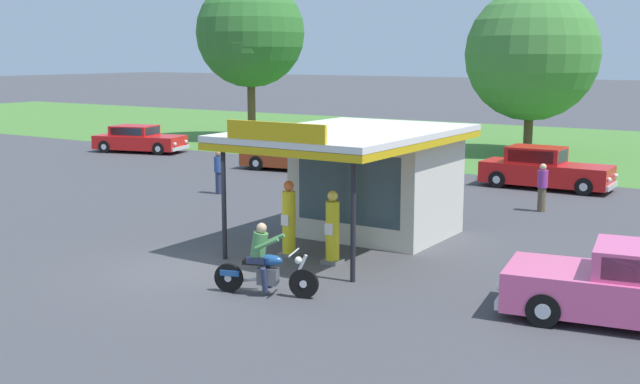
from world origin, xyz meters
name	(u,v)px	position (x,y,z in m)	size (l,w,h in m)	color
ground_plane	(186,270)	(0.00, 0.00, 0.00)	(300.00, 300.00, 0.00)	#424247
grass_verge_strip	(554,147)	(0.00, 30.00, 0.00)	(120.00, 24.00, 0.01)	#477A33
service_station_kiosk	(371,173)	(1.98, 5.50, 1.81)	(4.63, 6.82, 3.57)	beige
gas_pump_nearside	(289,222)	(1.33, 2.40, 0.90)	(0.44, 0.44, 1.96)	slate
gas_pump_offside	(333,231)	(2.63, 2.40, 0.83)	(0.44, 0.44, 1.83)	slate
motorcycle_with_rider	(264,265)	(2.74, -0.56, 0.65)	(2.26, 0.93, 1.58)	black
parked_car_second_row_spare	(303,154)	(-6.78, 15.11, 0.72)	(5.74, 2.71, 1.56)	#993819
parked_car_back_row_right	(139,140)	(-17.76, 15.94, 0.65)	(5.13, 3.08, 1.39)	red
parked_car_back_row_centre_left	(544,170)	(3.64, 16.18, 0.72)	(5.06, 1.92, 1.59)	red
bystander_strolling_foreground	(440,179)	(1.52, 11.24, 0.83)	(0.34, 0.34, 1.58)	brown
bystander_chatting_near_pumps	(542,187)	(4.97, 11.65, 0.83)	(0.34, 0.34, 1.59)	brown
bystander_admiring_sedan	(219,171)	(-6.09, 8.50, 0.84)	(0.34, 0.34, 1.61)	#2D3351
tree_oak_centre	(532,54)	(-0.30, 26.29, 5.09)	(6.76, 6.76, 8.48)	brown
tree_oak_right	(250,35)	(-16.52, 23.96, 6.18)	(6.43, 6.43, 9.55)	brown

